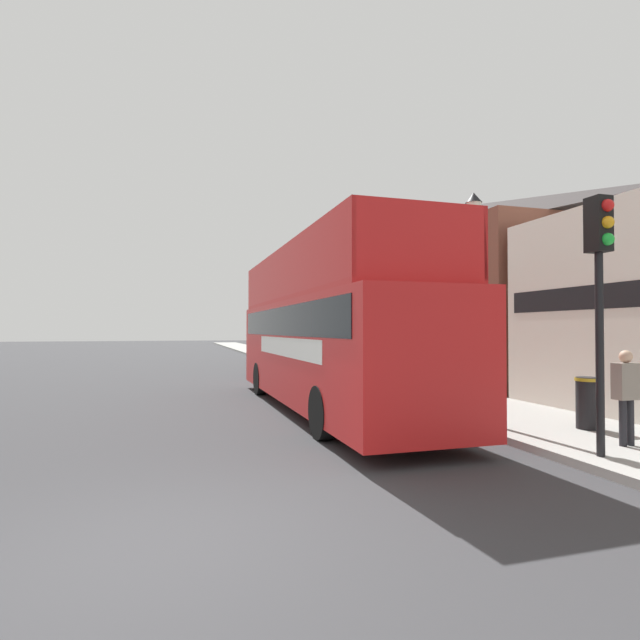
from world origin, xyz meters
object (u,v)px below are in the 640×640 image
(tour_bus, at_px, (324,339))
(lamp_post_second, at_px, (339,303))
(parked_car_ahead_of_bus, at_px, (285,362))
(litter_bin, at_px, (588,401))
(lamp_post_nearest, at_px, (474,263))
(pedestrian_second, at_px, (626,388))
(traffic_signal, at_px, (600,266))
(lamp_post_third, at_px, (287,310))

(tour_bus, relative_size, lamp_post_second, 2.62)
(parked_car_ahead_of_bus, bearing_deg, litter_bin, -79.14)
(parked_car_ahead_of_bus, height_order, litter_bin, parked_car_ahead_of_bus)
(lamp_post_nearest, height_order, litter_bin, lamp_post_nearest)
(tour_bus, xyz_separation_m, lamp_post_nearest, (2.37, -3.21, 1.66))
(pedestrian_second, height_order, lamp_post_nearest, lamp_post_nearest)
(tour_bus, xyz_separation_m, parked_car_ahead_of_bus, (0.90, 8.74, -1.15))
(parked_car_ahead_of_bus, xyz_separation_m, lamp_post_second, (1.74, -2.07, 2.47))
(traffic_signal, bearing_deg, litter_bin, 49.90)
(traffic_signal, xyz_separation_m, lamp_post_second, (0.14, 13.01, 0.10))
(traffic_signal, height_order, lamp_post_second, lamp_post_second)
(lamp_post_nearest, height_order, lamp_post_third, lamp_post_nearest)
(lamp_post_nearest, bearing_deg, lamp_post_second, 88.44)
(pedestrian_second, xyz_separation_m, litter_bin, (0.51, 1.32, -0.42))
(litter_bin, bearing_deg, parked_car_ahead_of_bus, 103.11)
(parked_car_ahead_of_bus, distance_m, litter_bin, 13.66)
(pedestrian_second, distance_m, lamp_post_second, 12.74)
(parked_car_ahead_of_bus, height_order, lamp_post_second, lamp_post_second)
(pedestrian_second, xyz_separation_m, lamp_post_third, (-0.80, 22.43, 2.16))
(tour_bus, height_order, lamp_post_third, lamp_post_third)
(pedestrian_second, height_order, lamp_post_third, lamp_post_third)
(tour_bus, relative_size, litter_bin, 11.29)
(parked_car_ahead_of_bus, height_order, traffic_signal, traffic_signal)
(traffic_signal, bearing_deg, lamp_post_second, 89.38)
(lamp_post_nearest, relative_size, lamp_post_third, 1.08)
(parked_car_ahead_of_bus, bearing_deg, tour_bus, -98.13)
(pedestrian_second, relative_size, lamp_post_second, 0.37)
(lamp_post_nearest, bearing_deg, traffic_signal, -87.65)
(lamp_post_third, bearing_deg, lamp_post_second, -90.27)
(lamp_post_nearest, bearing_deg, parked_car_ahead_of_bus, 97.03)
(pedestrian_second, distance_m, traffic_signal, 2.23)
(parked_car_ahead_of_bus, relative_size, lamp_post_second, 1.03)
(lamp_post_second, relative_size, lamp_post_third, 0.96)
(traffic_signal, bearing_deg, parked_car_ahead_of_bus, 96.07)
(lamp_post_second, bearing_deg, tour_bus, -111.61)
(traffic_signal, distance_m, lamp_post_second, 13.01)
(lamp_post_second, relative_size, litter_bin, 4.31)
(tour_bus, xyz_separation_m, lamp_post_third, (2.69, 16.55, 1.44))
(litter_bin, bearing_deg, tour_bus, 131.22)
(lamp_post_second, height_order, litter_bin, lamp_post_second)
(pedestrian_second, relative_size, lamp_post_nearest, 0.33)
(pedestrian_second, bearing_deg, tour_bus, 120.64)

